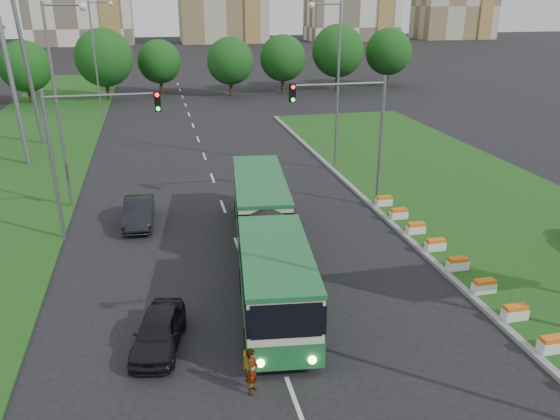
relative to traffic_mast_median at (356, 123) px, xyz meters
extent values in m
plane|color=black|center=(-4.78, -10.00, -5.35)|extent=(360.00, 360.00, 0.00)
cube|color=#1B4E16|center=(8.22, -2.00, -5.27)|extent=(14.00, 60.00, 0.15)
cube|color=gray|center=(1.27, -2.00, -5.26)|extent=(0.30, 60.00, 0.18)
cube|color=#1B4E16|center=(-22.78, 15.00, -5.30)|extent=(12.00, 110.00, 0.10)
cylinder|color=slate|center=(1.62, 0.00, -1.35)|extent=(0.20, 0.20, 8.00)
cylinder|color=slate|center=(-1.13, 0.00, 2.25)|extent=(5.50, 0.14, 0.14)
cube|color=black|center=(-3.88, 0.00, 1.85)|extent=(0.32, 0.32, 1.00)
cylinder|color=slate|center=(-16.78, -1.00, -1.35)|extent=(0.20, 0.20, 8.00)
cylinder|color=slate|center=(-14.03, -1.00, 2.25)|extent=(5.50, 0.14, 0.14)
cube|color=black|center=(-11.28, -1.00, 1.85)|extent=(0.32, 0.32, 1.00)
cube|color=beige|center=(-6.87, -11.55, -3.55)|extent=(2.57, 7.09, 2.77)
cube|color=beige|center=(-6.87, -2.46, -3.55)|extent=(2.57, 8.63, 2.77)
cylinder|color=black|center=(-6.87, -7.39, -3.60)|extent=(2.57, 1.28, 2.57)
cube|color=#1C6331|center=(-6.87, -11.55, -4.48)|extent=(2.65, 7.14, 0.98)
cube|color=#1C6331|center=(-6.87, -2.46, -4.48)|extent=(2.65, 8.68, 0.98)
cube|color=black|center=(-6.87, -11.55, -3.09)|extent=(2.65, 7.14, 1.08)
cube|color=black|center=(-6.87, -2.46, -3.09)|extent=(2.65, 8.68, 1.08)
imported|color=black|center=(-11.96, -12.14, -4.67)|extent=(2.43, 4.24, 1.36)
imported|color=black|center=(-12.81, 0.25, -4.61)|extent=(1.77, 4.58, 1.49)
imported|color=gray|center=(-9.04, -15.36, -4.52)|extent=(0.61, 0.72, 1.66)
cube|color=orange|center=(-8.93, -14.03, -5.06)|extent=(0.34, 0.29, 0.58)
cylinder|color=black|center=(-8.93, -14.18, -5.28)|extent=(0.04, 0.14, 0.14)
camera|label=1|loc=(-11.42, -29.81, 6.75)|focal=35.00mm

